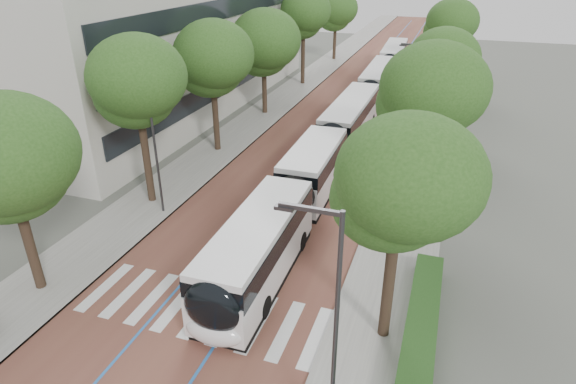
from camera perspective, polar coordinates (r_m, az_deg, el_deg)
name	(u,v)px	position (r m, az deg, el deg)	size (l,w,h in m)	color
ground	(187,325)	(20.91, -11.84, -15.15)	(160.00, 160.00, 0.00)	#51544C
road	(367,89)	(55.52, 9.31, 11.93)	(11.00, 140.00, 0.02)	brown
sidewalk_left	(303,83)	(57.18, 1.74, 12.73)	(4.00, 140.00, 0.12)	gray
sidewalk_right	(436,95)	(54.82, 17.17, 10.97)	(4.00, 140.00, 0.12)	gray
kerb_left	(318,85)	(56.67, 3.62, 12.57)	(0.20, 140.00, 0.14)	gray
kerb_right	(418,93)	(54.89, 15.17, 11.25)	(0.20, 140.00, 0.14)	gray
zebra_crossing	(203,310)	(21.45, -10.02, -13.61)	(10.55, 3.60, 0.01)	silver
lane_line_left	(353,88)	(55.79, 7.66, 12.12)	(0.12, 126.00, 0.01)	blue
lane_line_right	(381,90)	(55.28, 10.97, 11.75)	(0.12, 126.00, 0.01)	blue
office_building	(147,30)	(50.33, -16.39, 17.89)	(18.11, 40.00, 14.00)	beige
hedge	(415,371)	(18.58, 14.83, -19.87)	(1.20, 14.00, 0.80)	#1E4518
streetlight_near	(330,315)	(13.62, 5.02, -14.37)	(1.82, 0.20, 8.00)	#333235
streetlight_far	(417,91)	(36.25, 15.07, 11.46)	(1.82, 0.20, 8.00)	#333235
lamp_post_left	(155,147)	(27.55, -15.48, 5.18)	(0.14, 0.14, 8.00)	#333235
trees_left	(250,48)	(41.90, -4.58, 16.69)	(6.28, 60.55, 9.79)	black
trees_right	(436,69)	(36.76, 17.18, 13.71)	(5.93, 47.30, 9.08)	black
lead_bus	(285,212)	(25.02, -0.40, -2.34)	(2.77, 18.43, 3.20)	black
bus_queued_0	(349,121)	(39.25, 7.28, 8.40)	(2.63, 12.42, 3.20)	silver
bus_queued_1	(378,82)	(51.87, 10.64, 12.64)	(2.75, 12.44, 3.20)	silver
bus_queued_2	(393,58)	(64.95, 12.38, 15.25)	(3.05, 12.49, 3.20)	silver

